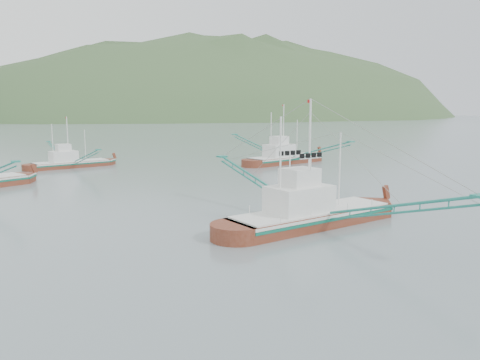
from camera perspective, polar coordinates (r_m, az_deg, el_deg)
ground at (r=40.40m, az=4.37°, el=-5.60°), size 1200.00×1200.00×0.00m
main_boat at (r=40.50m, az=8.60°, el=-3.22°), size 16.12×28.67×11.62m
bg_boat_right at (r=86.04m, az=5.44°, el=3.32°), size 16.29×28.36×11.58m
bg_boat_far at (r=84.88m, az=-19.98°, el=2.47°), size 13.05×22.79×9.29m
headland_right at (r=531.48m, az=-1.11°, el=7.63°), size 684.00×432.00×306.00m
ridge_distant at (r=594.40m, az=-25.83°, el=6.88°), size 960.00×400.00×240.00m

